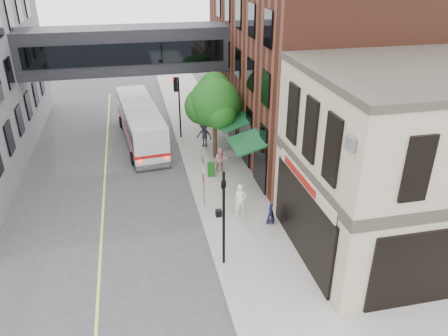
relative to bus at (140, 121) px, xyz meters
name	(u,v)px	position (x,y,z in m)	size (l,w,h in m)	color
ground	(225,297)	(2.46, -17.13, -1.55)	(120.00, 120.00, 0.00)	#38383A
sidewalk_main	(209,152)	(4.46, -3.13, -1.47)	(4.00, 60.00, 0.15)	gray
corner_building	(414,162)	(11.44, -15.13, 2.66)	(10.19, 8.12, 8.45)	tan
brick_building	(321,43)	(12.44, -2.13, 5.44)	(13.76, 18.00, 14.00)	#54271A
skyway_bridge	(126,50)	(-0.54, 0.87, 4.95)	(14.00, 3.18, 3.00)	black
traffic_signal_near	(223,208)	(2.83, -15.13, 1.43)	(0.44, 0.22, 4.60)	black
traffic_signal_far	(177,96)	(2.72, -0.13, 1.79)	(0.53, 0.28, 4.50)	black
street_sign_pole	(203,176)	(2.86, -10.13, 0.38)	(0.08, 0.75, 3.00)	gray
street_tree	(214,102)	(4.66, -3.91, 2.36)	(3.80, 3.20, 5.60)	#382619
lane_marking	(104,191)	(-2.54, -7.13, -1.54)	(0.12, 40.00, 0.01)	#D8CC4C
bus	(140,121)	(0.00, 0.00, 0.00)	(3.29, 10.45, 2.76)	silver
pedestrian_a	(240,200)	(4.54, -11.49, -0.53)	(0.64, 0.42, 1.75)	white
pedestrian_b	(221,160)	(4.60, -6.38, -0.59)	(0.79, 0.61, 1.62)	pink
pedestrian_c	(204,135)	(4.27, -2.21, -0.52)	(1.13, 0.65, 1.75)	#222129
newspaper_box	(211,169)	(3.89, -6.77, -0.98)	(0.42, 0.38, 0.85)	#135112
sandwich_board	(271,214)	(5.87, -12.46, -0.93)	(0.34, 0.52, 0.93)	black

